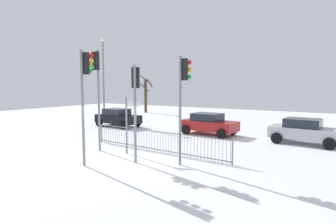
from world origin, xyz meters
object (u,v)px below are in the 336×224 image
object	(u,v)px
traffic_light_foreground_right	(96,78)
car_red_mid	(209,123)
traffic_light_foreground_left	(136,91)
bare_tree_left	(146,94)
car_black_trailing	(118,117)
traffic_light_mid_right	(85,82)
street_lamp	(103,72)
car_silver_far	(305,131)
traffic_light_rear_right	(183,86)
direction_sign_post	(128,122)

from	to	relation	value
traffic_light_foreground_right	car_red_mid	world-z (taller)	traffic_light_foreground_right
traffic_light_foreground_left	bare_tree_left	world-z (taller)	bare_tree_left
traffic_light_foreground_left	car_black_trailing	world-z (taller)	traffic_light_foreground_left
traffic_light_mid_right	car_black_trailing	bearing A→B (deg)	134.24
traffic_light_mid_right	car_red_mid	xyz separation A→B (m)	(1.38, 9.68, -2.77)
car_black_trailing	street_lamp	distance (m)	4.86
traffic_light_mid_right	car_red_mid	world-z (taller)	traffic_light_mid_right
traffic_light_mid_right	car_silver_far	bearing A→B (deg)	61.93
traffic_light_mid_right	car_red_mid	distance (m)	10.16
traffic_light_foreground_left	car_black_trailing	distance (m)	11.40
car_red_mid	street_lamp	size ratio (longest dim) A/B	0.52
car_black_trailing	bare_tree_left	world-z (taller)	bare_tree_left
traffic_light_rear_right	traffic_light_foreground_left	world-z (taller)	traffic_light_rear_right
traffic_light_rear_right	street_lamp	size ratio (longest dim) A/B	0.60
direction_sign_post	car_black_trailing	world-z (taller)	direction_sign_post
car_red_mid	bare_tree_left	size ratio (longest dim) A/B	0.86
traffic_light_rear_right	car_black_trailing	world-z (taller)	traffic_light_rear_right
traffic_light_mid_right	traffic_light_foreground_left	world-z (taller)	traffic_light_mid_right
traffic_light_foreground_left	street_lamp	world-z (taller)	street_lamp
traffic_light_rear_right	car_red_mid	distance (m)	8.18
car_red_mid	traffic_light_mid_right	bearing A→B (deg)	-92.72
direction_sign_post	traffic_light_foreground_right	bearing A→B (deg)	-177.95
car_red_mid	car_black_trailing	bearing A→B (deg)	-171.76
car_silver_far	car_red_mid	distance (m)	5.98
traffic_light_foreground_right	car_black_trailing	xyz separation A→B (m)	(-5.05, 7.21, -2.99)
direction_sign_post	car_silver_far	bearing A→B (deg)	32.45
street_lamp	car_black_trailing	bearing A→B (deg)	-24.69
direction_sign_post	car_black_trailing	size ratio (longest dim) A/B	0.72
traffic_light_foreground_right	car_silver_far	distance (m)	12.04
traffic_light_foreground_right	car_red_mid	size ratio (longest dim) A/B	1.31
traffic_light_foreground_right	car_black_trailing	size ratio (longest dim) A/B	1.32
traffic_light_foreground_left	car_red_mid	xyz separation A→B (m)	(-0.09, 8.17, -2.36)
traffic_light_mid_right	traffic_light_rear_right	bearing A→B (deg)	41.79
direction_sign_post	car_silver_far	xyz separation A→B (m)	(7.19, 7.18, -0.82)
car_black_trailing	street_lamp	world-z (taller)	street_lamp
traffic_light_foreground_right	car_silver_far	world-z (taller)	traffic_light_foreground_right
traffic_light_rear_right	street_lamp	distance (m)	15.24
car_black_trailing	bare_tree_left	distance (m)	12.16
traffic_light_foreground_right	car_red_mid	bearing A→B (deg)	-113.60
car_black_trailing	traffic_light_foreground_right	bearing A→B (deg)	-51.31
car_silver_far	bare_tree_left	bearing A→B (deg)	155.49
direction_sign_post	street_lamp	distance (m)	12.74
traffic_light_rear_right	car_silver_far	size ratio (longest dim) A/B	1.17
traffic_light_mid_right	traffic_light_foreground_right	distance (m)	2.55
traffic_light_rear_right	street_lamp	world-z (taller)	street_lamp
car_red_mid	street_lamp	xyz separation A→B (m)	(-10.63, 0.86, 3.82)
traffic_light_mid_right	traffic_light_foreground_right	xyz separation A→B (m)	(-1.46, 2.08, 0.22)
traffic_light_foreground_left	direction_sign_post	size ratio (longest dim) A/B	1.51
car_silver_far	traffic_light_mid_right	bearing A→B (deg)	-122.75
traffic_light_foreground_left	car_silver_far	xyz separation A→B (m)	(5.89, 8.18, -2.36)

